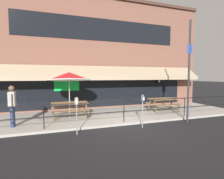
% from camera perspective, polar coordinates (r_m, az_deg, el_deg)
% --- Properties ---
extents(ground_plane, '(120.00, 120.00, 0.00)m').
position_cam_1_polar(ground_plane, '(8.00, 4.75, -11.60)').
color(ground_plane, black).
extents(patio_deck, '(15.00, 4.00, 0.10)m').
position_cam_1_polar(patio_deck, '(9.79, -0.02, -8.30)').
color(patio_deck, '#ADA89E').
rests_on(patio_deck, ground).
extents(restaurant_building, '(15.00, 1.60, 7.37)m').
position_cam_1_polar(restaurant_building, '(11.77, -3.63, 11.50)').
color(restaurant_building, brown).
rests_on(restaurant_building, ground).
extents(patio_railing, '(13.84, 0.04, 0.97)m').
position_cam_1_polar(patio_railing, '(8.08, 3.92, -5.60)').
color(patio_railing, black).
rests_on(patio_railing, patio_deck).
extents(picnic_table_left, '(1.80, 1.42, 0.76)m').
position_cam_1_polar(picnic_table_left, '(9.15, -13.64, -5.13)').
color(picnic_table_left, '#997047').
rests_on(picnic_table_left, patio_deck).
extents(picnic_table_centre, '(1.80, 1.42, 0.76)m').
position_cam_1_polar(picnic_table_centre, '(11.00, 16.59, -3.61)').
color(picnic_table_centre, '#997047').
rests_on(picnic_table_centre, patio_deck).
extents(patio_umbrella_left, '(2.14, 2.14, 2.38)m').
position_cam_1_polar(patio_umbrella_left, '(9.10, -13.85, 4.13)').
color(patio_umbrella_left, '#B7B2A8').
rests_on(patio_umbrella_left, patio_deck).
extents(pedestrian_walking, '(0.24, 0.62, 1.71)m').
position_cam_1_polar(pedestrian_walking, '(8.32, -29.82, -4.09)').
color(pedestrian_walking, navy).
rests_on(pedestrian_walking, patio_deck).
extents(parking_meter_near, '(0.15, 0.16, 1.42)m').
position_cam_1_polar(parking_meter_near, '(6.63, -11.50, -4.82)').
color(parking_meter_near, gray).
rests_on(parking_meter_near, ground).
extents(parking_meter_far, '(0.15, 0.16, 1.42)m').
position_cam_1_polar(parking_meter_far, '(7.48, 9.98, -3.76)').
color(parking_meter_far, gray).
rests_on(parking_meter_far, ground).
extents(street_sign_pole, '(0.28, 0.09, 4.79)m').
position_cam_1_polar(street_sign_pole, '(8.96, 23.83, 5.62)').
color(street_sign_pole, '#2D2D33').
rests_on(street_sign_pole, ground).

